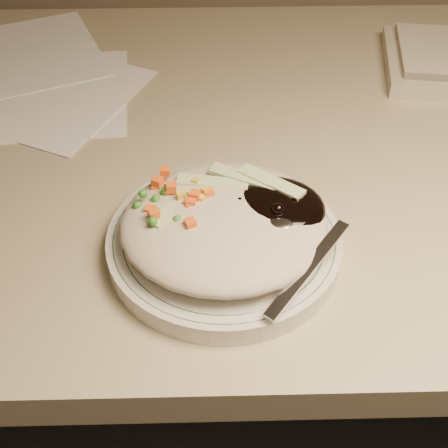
{
  "coord_description": "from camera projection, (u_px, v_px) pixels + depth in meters",
  "views": [
    {
      "loc": [
        -0.12,
        0.77,
        1.17
      ],
      "look_at": [
        -0.11,
        1.19,
        0.78
      ],
      "focal_mm": 50.0,
      "sensor_mm": 36.0,
      "label": 1
    }
  ],
  "objects": [
    {
      "name": "plate",
      "position": [
        224.0,
        244.0,
        0.6
      ],
      "size": [
        0.22,
        0.22,
        0.02
      ],
      "primitive_type": "cylinder",
      "color": "silver",
      "rests_on": "desk"
    },
    {
      "name": "plate_rim",
      "position": [
        224.0,
        236.0,
        0.59
      ],
      "size": [
        0.21,
        0.21,
        0.0
      ],
      "color": "#144723",
      "rests_on": "plate"
    },
    {
      "name": "papers",
      "position": [
        6.0,
        81.0,
        0.83
      ],
      "size": [
        0.42,
        0.38,
        0.0
      ],
      "color": "white",
      "rests_on": "desk"
    },
    {
      "name": "desk",
      "position": [
        296.0,
        250.0,
        0.88
      ],
      "size": [
        1.4,
        0.7,
        0.74
      ],
      "color": "tan",
      "rests_on": "ground"
    },
    {
      "name": "meal",
      "position": [
        229.0,
        220.0,
        0.57
      ],
      "size": [
        0.21,
        0.19,
        0.05
      ],
      "color": "#C0B49B",
      "rests_on": "plate"
    }
  ]
}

